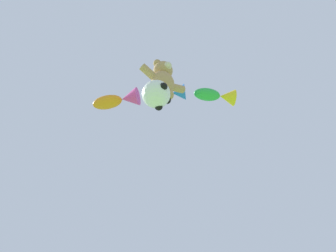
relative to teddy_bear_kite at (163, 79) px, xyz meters
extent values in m
ellipsoid|color=tan|center=(0.00, 0.01, -0.26)|extent=(0.91, 0.77, 1.10)
sphere|color=tan|center=(0.00, 0.01, 0.56)|extent=(0.76, 0.76, 0.76)
sphere|color=beige|center=(0.00, -0.32, 0.51)|extent=(0.32, 0.32, 0.32)
sphere|color=tan|center=(-0.27, 0.01, 0.86)|extent=(0.31, 0.31, 0.31)
cylinder|color=tan|center=(-0.66, 0.01, -0.06)|extent=(0.66, 0.29, 0.51)
sphere|color=tan|center=(-0.25, 0.01, -0.78)|extent=(0.41, 0.41, 0.41)
sphere|color=tan|center=(0.27, 0.01, 0.86)|extent=(0.31, 0.31, 0.31)
cylinder|color=tan|center=(0.66, 0.01, -0.06)|extent=(0.66, 0.29, 0.51)
sphere|color=tan|center=(0.25, 0.01, -0.78)|extent=(0.41, 0.41, 0.41)
sphere|color=white|center=(-0.34, -0.12, -1.33)|extent=(0.99, 0.99, 0.99)
sphere|color=black|center=(0.11, -0.12, -1.33)|extent=(0.28, 0.28, 0.28)
sphere|color=black|center=(-0.44, 0.19, -1.01)|extent=(0.28, 0.28, 0.28)
sphere|color=black|center=(-0.34, -0.57, -1.40)|extent=(0.28, 0.28, 0.28)
sphere|color=black|center=(-0.13, 0.04, -1.70)|extent=(0.28, 0.28, 0.28)
ellipsoid|color=green|center=(3.16, 1.01, 2.54)|extent=(1.41, 1.12, 0.54)
cone|color=yellow|center=(4.04, 0.59, 2.54)|extent=(0.97, 1.02, 0.80)
sphere|color=black|center=(2.80, 1.19, 2.68)|extent=(0.14, 0.14, 0.14)
ellipsoid|color=#19ADB2|center=(1.29, 2.13, 2.34)|extent=(1.20, 1.18, 0.51)
cone|color=blue|center=(1.90, 1.56, 2.34)|extent=(0.95, 0.95, 0.75)
sphere|color=black|center=(1.04, 2.36, 2.47)|extent=(0.13, 0.13, 0.13)
ellipsoid|color=orange|center=(-0.58, 3.87, 2.25)|extent=(1.47, 1.53, 0.59)
cone|color=#E53F9E|center=(0.16, 3.04, 2.25)|extent=(1.17, 1.16, 0.87)
sphere|color=black|center=(-0.88, 4.21, 2.40)|extent=(0.15, 0.15, 0.15)
camera|label=1|loc=(-4.37, -6.69, -11.62)|focal=40.00mm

